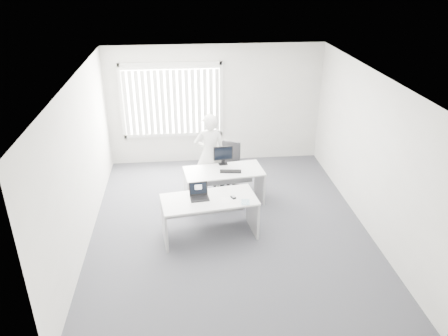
{
  "coord_description": "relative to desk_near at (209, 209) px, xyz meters",
  "views": [
    {
      "loc": [
        -0.77,
        -6.8,
        4.51
      ],
      "look_at": [
        -0.08,
        0.15,
        1.13
      ],
      "focal_mm": 35.0,
      "sensor_mm": 36.0,
      "label": 1
    }
  ],
  "objects": [
    {
      "name": "office_chair",
      "position": [
        0.56,
        1.9,
        -0.24
      ],
      "size": [
        0.72,
        0.72,
        0.96
      ],
      "rotation": [
        0.0,
        0.0,
        -0.43
      ],
      "color": "black",
      "rests_on": "ground"
    },
    {
      "name": "booklet",
      "position": [
        0.61,
        -0.18,
        0.21
      ],
      "size": [
        0.17,
        0.22,
        0.01
      ],
      "primitive_type": "cube",
      "rotation": [
        0.0,
        0.0,
        -0.12
      ],
      "color": "white",
      "rests_on": "desk_near"
    },
    {
      "name": "desk_near",
      "position": [
        0.0,
        0.0,
        0.0
      ],
      "size": [
        1.73,
        0.99,
        0.75
      ],
      "rotation": [
        0.0,
        0.0,
        0.14
      ],
      "color": "silver",
      "rests_on": "ground"
    },
    {
      "name": "desk_far",
      "position": [
        0.37,
        1.17,
        -0.03
      ],
      "size": [
        1.62,
        0.9,
        0.71
      ],
      "rotation": [
        0.0,
        0.0,
        0.12
      ],
      "color": "silver",
      "rests_on": "ground"
    },
    {
      "name": "laptop",
      "position": [
        -0.16,
        0.01,
        0.33
      ],
      "size": [
        0.35,
        0.32,
        0.25
      ],
      "primitive_type": null,
      "rotation": [
        0.0,
        0.0,
        0.1
      ],
      "color": "black",
      "rests_on": "desk_near"
    },
    {
      "name": "ground",
      "position": [
        0.38,
        0.25,
        -0.54
      ],
      "size": [
        6.0,
        6.0,
        0.0
      ],
      "primitive_type": "plane",
      "color": "#4D4E55",
      "rests_on": "ground"
    },
    {
      "name": "wall_right",
      "position": [
        2.88,
        0.25,
        0.86
      ],
      "size": [
        0.02,
        6.0,
        2.8
      ],
      "primitive_type": "cube",
      "color": "silver",
      "rests_on": "ground"
    },
    {
      "name": "keyboard",
      "position": [
        0.5,
        1.09,
        0.18
      ],
      "size": [
        0.43,
        0.19,
        0.02
      ],
      "primitive_type": "cube",
      "rotation": [
        0.0,
        0.0,
        -0.12
      ],
      "color": "black",
      "rests_on": "desk_far"
    },
    {
      "name": "mouse",
      "position": [
        0.42,
        -0.01,
        0.23
      ],
      "size": [
        0.1,
        0.12,
        0.04
      ],
      "primitive_type": null,
      "rotation": [
        0.0,
        0.0,
        0.43
      ],
      "color": "#AEAEB0",
      "rests_on": "paper_sheet"
    },
    {
      "name": "person",
      "position": [
        0.13,
        1.67,
        0.32
      ],
      "size": [
        0.66,
        0.47,
        1.72
      ],
      "primitive_type": "imported",
      "rotation": [
        0.0,
        0.0,
        3.23
      ],
      "color": "silver",
      "rests_on": "ground"
    },
    {
      "name": "window",
      "position": [
        -0.62,
        3.21,
        1.01
      ],
      "size": [
        2.32,
        0.06,
        1.76
      ],
      "primitive_type": "cube",
      "color": "silver",
      "rests_on": "wall_back"
    },
    {
      "name": "paper_sheet",
      "position": [
        0.36,
        -0.07,
        0.21
      ],
      "size": [
        0.29,
        0.21,
        0.0
      ],
      "primitive_type": "cube",
      "rotation": [
        0.0,
        0.0,
        0.02
      ],
      "color": "white",
      "rests_on": "desk_near"
    },
    {
      "name": "wall_back",
      "position": [
        0.38,
        3.25,
        0.86
      ],
      "size": [
        5.0,
        0.02,
        2.8
      ],
      "primitive_type": "cube",
      "color": "silver",
      "rests_on": "ground"
    },
    {
      "name": "wall_left",
      "position": [
        -2.12,
        0.25,
        0.86
      ],
      "size": [
        0.02,
        6.0,
        2.8
      ],
      "primitive_type": "cube",
      "color": "silver",
      "rests_on": "ground"
    },
    {
      "name": "blinds",
      "position": [
        -0.62,
        3.15,
        0.98
      ],
      "size": [
        2.2,
        0.1,
        1.5
      ],
      "primitive_type": null,
      "color": "white",
      "rests_on": "wall_back"
    },
    {
      "name": "wall_front",
      "position": [
        0.38,
        -2.75,
        0.86
      ],
      "size": [
        5.0,
        0.02,
        2.8
      ],
      "primitive_type": "cube",
      "color": "silver",
      "rests_on": "ground"
    },
    {
      "name": "monitor",
      "position": [
        0.39,
        1.46,
        0.36
      ],
      "size": [
        0.4,
        0.15,
        0.39
      ],
      "primitive_type": null,
      "rotation": [
        0.0,
        0.0,
        0.09
      ],
      "color": "black",
      "rests_on": "desk_far"
    },
    {
      "name": "ceiling",
      "position": [
        0.38,
        0.25,
        2.26
      ],
      "size": [
        5.0,
        6.0,
        0.02
      ],
      "primitive_type": "cube",
      "color": "white",
      "rests_on": "wall_back"
    }
  ]
}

